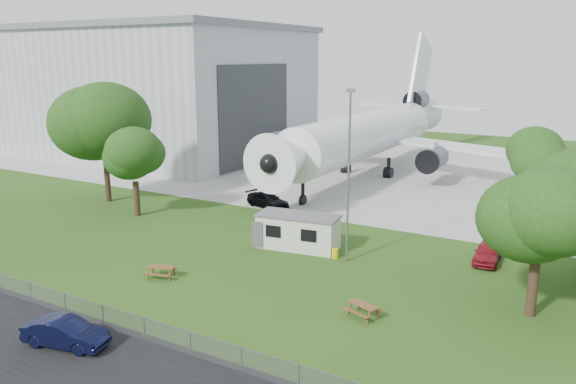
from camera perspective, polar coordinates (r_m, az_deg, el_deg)
The scene contains 17 objects.
ground at distance 39.49m, azimuth -8.89°, elevation -7.62°, with size 160.00×160.00×0.00m, color #355D1A.
asphalt_strip at distance 31.42m, azimuth -24.34°, elevation -14.49°, with size 120.00×8.00×0.02m, color black.
concrete_apron at distance 71.89m, azimuth 10.36°, elevation 1.98°, with size 120.00×46.00×0.03m, color #B7B7B2.
hangar at distance 89.15m, azimuth -13.83°, elevation 10.11°, with size 43.00×31.00×18.55m.
airliner at distance 69.75m, azimuth 8.39°, elevation 6.09°, with size 46.36×47.73×17.69m.
site_cabin at distance 42.55m, azimuth 1.05°, elevation -4.01°, with size 6.91×3.55×2.62m.
picnic_west at distance 38.35m, azimuth -12.74°, elevation -8.45°, with size 1.80×1.50×0.76m, color brown, non-canonical shape.
picnic_east at distance 32.44m, azimuth 7.62°, elevation -12.44°, with size 1.80×1.50×0.76m, color brown, non-canonical shape.
fence at distance 33.29m, azimuth -19.38°, elevation -12.42°, with size 58.00×0.04×1.30m, color gray.
lamp_mast at distance 38.74m, azimuth 6.15°, elevation 1.33°, with size 0.16×0.16×12.00m, color slate.
tree_west_big at distance 58.10m, azimuth -18.28°, elevation 6.59°, with size 8.92×8.92×12.27m.
tree_west_small at distance 52.17m, azimuth -15.38°, elevation 3.43°, with size 6.02×6.02×8.45m.
tree_east_front at distance 33.21m, azimuth 24.26°, elevation -2.34°, with size 6.95×6.95×9.23m.
tree_far_apron at distance 60.61m, azimuth 24.30°, elevation 3.32°, with size 6.13×6.13×7.72m.
car_centre_sedan at distance 30.99m, azimuth -21.67°, elevation -13.16°, with size 1.52×4.36×1.44m, color black.
car_ne_hatch at distance 42.26m, azimuth 19.61°, elevation -5.82°, with size 1.66×4.13×1.41m, color maroon.
car_apron_van at distance 54.07m, azimuth -2.06°, elevation -0.87°, with size 1.95×4.80×1.39m, color black.
Camera 1 is at (23.40, -28.49, 14.15)m, focal length 35.00 mm.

